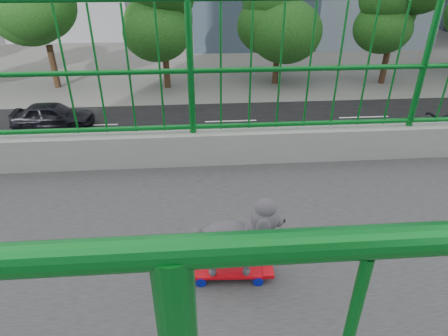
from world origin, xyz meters
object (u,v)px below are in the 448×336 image
car_1 (317,207)px  car_5 (262,276)px  car_4 (53,116)px  poodle (235,237)px  skateboard (229,270)px  car_0 (320,272)px

car_1 → car_5: size_ratio=0.94×
car_5 → car_4: bearing=-143.1°
car_1 → car_4: car_4 is taller
poodle → car_5: 9.05m
car_5 → skateboard: bearing=-13.9°
car_0 → car_5: size_ratio=1.01×
skateboard → poodle: 0.26m
car_0 → car_1: (-3.20, 0.87, -0.08)m
skateboard → car_0: bearing=155.6°
car_5 → car_1: bearing=141.7°
car_0 → skateboard: bearing=-27.5°
car_0 → car_5: car_0 is taller
car_1 → car_5: (3.20, -2.53, 0.04)m
poodle → car_0: poodle is taller
car_1 → car_4: bearing=-128.4°
skateboard → car_0: 9.28m
car_1 → car_4: size_ratio=1.00×
poodle → car_5: poodle is taller
poodle → car_4: bearing=-153.6°
car_4 → car_5: 16.00m
car_4 → skateboard: bearing=-156.8°
skateboard → poodle: bearing=90.0°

